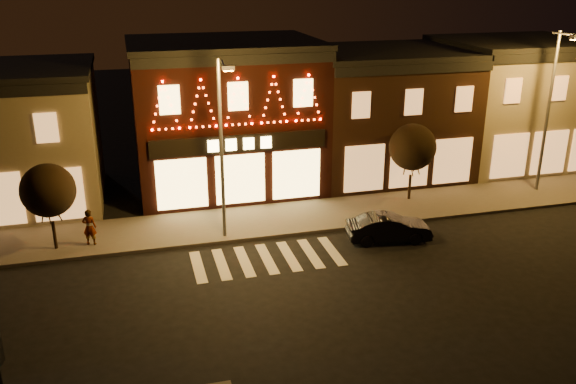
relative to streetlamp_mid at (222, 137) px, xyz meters
name	(u,v)px	position (x,y,z in m)	size (l,w,h in m)	color
ground	(291,305)	(1.40, -6.36, -4.96)	(120.00, 120.00, 0.00)	black
sidewalk_far	(288,218)	(3.40, 1.64, -4.88)	(44.00, 4.00, 0.15)	#47423D
building_pulp	(226,115)	(1.40, 7.62, -0.79)	(10.20, 8.34, 8.30)	black
building_right_a	(382,112)	(10.90, 7.63, -1.19)	(9.20, 8.28, 7.50)	#371F13
building_right_b	(513,102)	(19.90, 7.63, -1.04)	(9.20, 8.28, 7.80)	#7D7259
streetlamp_mid	(222,137)	(0.00, 0.00, 0.00)	(0.54, 1.88, 8.19)	#59595E
streetlamp_right	(552,100)	(17.99, 1.66, 0.33)	(0.82, 2.00, 8.76)	#59595E
tree_left	(48,190)	(-7.54, 0.81, -2.05)	(2.35, 2.35, 3.93)	black
tree_right	(413,147)	(10.43, 2.44, -1.90)	(2.48, 2.48, 4.15)	black
dark_sedan	(389,228)	(7.28, -1.97, -4.32)	(1.34, 3.86, 1.27)	black
pedestrian	(90,227)	(-6.03, 0.83, -3.96)	(0.62, 0.41, 1.70)	gray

